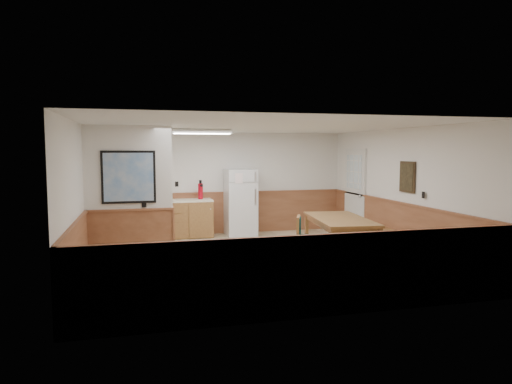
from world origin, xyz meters
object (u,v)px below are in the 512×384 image
object	(u,v)px
dining_bench	(389,236)
soap_bottle	(135,197)
fire_extinguisher	(201,191)
dining_table	(340,222)
dining_chair	(304,235)
refrigerator	(240,202)

from	to	relation	value
dining_bench	soap_bottle	size ratio (longest dim) A/B	7.77
dining_bench	fire_extinguisher	world-z (taller)	fire_extinguisher
dining_table	fire_extinguisher	xyz separation A→B (m)	(-2.37, 2.72, 0.44)
dining_bench	soap_bottle	world-z (taller)	soap_bottle
dining_chair	refrigerator	bearing A→B (deg)	123.88
dining_chair	soap_bottle	bearing A→B (deg)	158.76
dining_chair	fire_extinguisher	distance (m)	3.40
soap_bottle	refrigerator	bearing A→B (deg)	-1.18
soap_bottle	dining_table	bearing A→B (deg)	-34.66
fire_extinguisher	soap_bottle	distance (m)	1.52
dining_table	soap_bottle	world-z (taller)	soap_bottle
dining_chair	fire_extinguisher	bearing A→B (deg)	139.92
refrigerator	soap_bottle	size ratio (longest dim) A/B	7.96
refrigerator	fire_extinguisher	xyz separation A→B (m)	(-0.96, 0.08, 0.30)
refrigerator	dining_bench	distance (m)	3.64
dining_chair	soap_bottle	size ratio (longest dim) A/B	4.21
refrigerator	dining_bench	size ratio (longest dim) A/B	1.02
refrigerator	soap_bottle	world-z (taller)	refrigerator
refrigerator	dining_chair	bearing A→B (deg)	-79.72
dining_table	fire_extinguisher	bearing A→B (deg)	137.62
dining_table	fire_extinguisher	size ratio (longest dim) A/B	4.55
refrigerator	dining_bench	world-z (taller)	refrigerator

